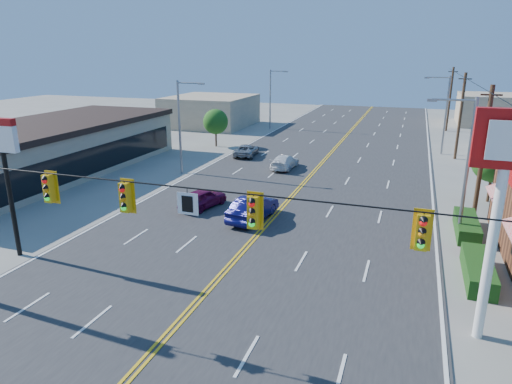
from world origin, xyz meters
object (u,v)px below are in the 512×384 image
(kfc_pylon, at_px, (502,182))
(car_magenta, at_px, (203,199))
(car_blue, at_px, (253,209))
(car_white, at_px, (285,162))
(car_silver, at_px, (246,151))
(signal_span, at_px, (154,215))
(pizza_hut_sign, at_px, (4,159))

(kfc_pylon, relative_size, car_magenta, 2.21)
(car_blue, height_order, car_white, car_blue)
(car_silver, bearing_deg, signal_span, 97.53)
(car_blue, height_order, car_silver, car_blue)
(signal_span, bearing_deg, car_magenta, 109.65)
(car_magenta, distance_m, car_white, 12.61)
(car_magenta, distance_m, car_silver, 16.46)
(car_magenta, height_order, car_blue, car_blue)
(pizza_hut_sign, xyz_separation_m, car_silver, (3.06, 26.21, -4.59))
(signal_span, relative_size, car_silver, 5.67)
(signal_span, distance_m, pizza_hut_sign, 11.60)
(car_magenta, bearing_deg, car_blue, 179.60)
(car_white, bearing_deg, signal_span, 97.90)
(car_blue, bearing_deg, car_white, -75.40)
(car_magenta, xyz_separation_m, car_blue, (4.03, -1.09, 0.09))
(pizza_hut_sign, height_order, car_white, pizza_hut_sign)
(car_blue, bearing_deg, signal_span, 101.57)
(kfc_pylon, relative_size, car_silver, 1.98)
(kfc_pylon, bearing_deg, car_blue, 143.61)
(car_magenta, bearing_deg, car_silver, -65.38)
(kfc_pylon, height_order, car_white, kfc_pylon)
(signal_span, bearing_deg, pizza_hut_sign, 159.81)
(pizza_hut_sign, distance_m, car_blue, 14.04)
(car_magenta, height_order, car_white, car_magenta)
(signal_span, distance_m, car_magenta, 15.45)
(signal_span, height_order, kfc_pylon, signal_span)
(car_magenta, bearing_deg, pizza_hut_sign, 74.27)
(signal_span, height_order, car_white, signal_span)
(signal_span, xyz_separation_m, kfc_pylon, (11.12, 4.00, 1.16))
(kfc_pylon, relative_size, pizza_hut_sign, 1.24)
(signal_span, relative_size, car_magenta, 6.32)
(car_blue, bearing_deg, pizza_hut_sign, 49.22)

